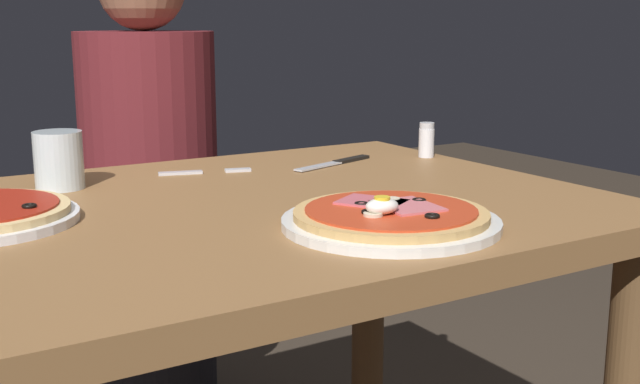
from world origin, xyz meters
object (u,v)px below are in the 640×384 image
salt_shaker (426,140)px  diner_person (152,209)px  knife (338,162)px  dining_table (249,289)px  fork (198,172)px  water_glass_near (59,164)px  pizza_foreground (391,218)px

salt_shaker → diner_person: 0.73m
knife → dining_table: bearing=-145.2°
knife → diner_person: (-0.15, 0.59, -0.19)m
fork → water_glass_near: bearing=-179.1°
pizza_foreground → water_glass_near: bearing=122.5°
fork → knife: 0.26m
fork → salt_shaker: (0.44, -0.07, 0.03)m
water_glass_near → fork: size_ratio=0.58×
pizza_foreground → knife: pizza_foreground is taller
knife → salt_shaker: size_ratio=2.86×
dining_table → knife: 0.38m
pizza_foreground → salt_shaker: salt_shaker is taller
water_glass_near → fork: 0.24m
knife → salt_shaker: bearing=-8.5°
fork → diner_person: size_ratio=0.13×
water_glass_near → fork: water_glass_near is taller
fork → diner_person: bearing=79.1°
pizza_foreground → water_glass_near: size_ratio=3.10×
pizza_foreground → knife: bearing=65.3°
dining_table → salt_shaker: (0.47, 0.17, 0.17)m
fork → dining_table: bearing=-96.8°
water_glass_near → salt_shaker: 0.68m
knife → diner_person: bearing=104.7°
water_glass_near → salt_shaker: water_glass_near is taller
fork → diner_person: (0.10, 0.54, -0.19)m
dining_table → fork: (0.03, 0.25, 0.13)m
water_glass_near → knife: (0.49, -0.04, -0.04)m
salt_shaker → pizza_foreground: bearing=-133.7°
knife → diner_person: 0.63m
pizza_foreground → salt_shaker: bearing=46.3°
knife → fork: bearing=169.7°
diner_person → dining_table: bearing=80.4°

